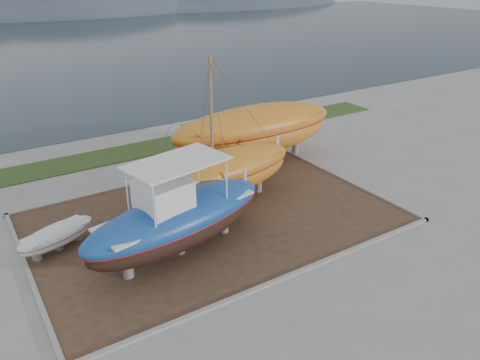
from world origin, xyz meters
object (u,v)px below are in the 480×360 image
blue_caique (177,209)px  white_dinghy (57,238)px  orange_bare_hull (255,137)px  orange_sailboat (219,135)px

blue_caique → white_dinghy: blue_caique is taller
white_dinghy → orange_bare_hull: (13.38, 3.56, 1.35)m
blue_caique → orange_sailboat: orange_sailboat is taller
orange_sailboat → orange_bare_hull: size_ratio=0.80×
white_dinghy → orange_sailboat: bearing=-22.0°
blue_caique → orange_sailboat: 5.31m
blue_caique → orange_sailboat: bearing=26.9°
blue_caique → white_dinghy: (-4.59, 3.30, -1.67)m
orange_bare_hull → orange_sailboat: bearing=-141.0°
orange_sailboat → white_dinghy: bearing=172.2°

